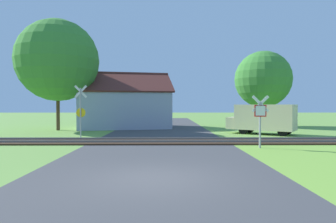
{
  "coord_description": "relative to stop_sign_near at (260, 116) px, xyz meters",
  "views": [
    {
      "loc": [
        0.35,
        -8.83,
        2.19
      ],
      "look_at": [
        0.5,
        9.72,
        1.8
      ],
      "focal_mm": 32.0,
      "sensor_mm": 36.0,
      "label": 1
    }
  ],
  "objects": [
    {
      "name": "road_asphalt",
      "position": [
        -5.18,
        -4.37,
        -1.61
      ],
      "size": [
        8.11,
        80.0,
        0.01
      ],
      "primitive_type": "cube",
      "color": "#424244",
      "rests_on": "ground"
    },
    {
      "name": "rail_track",
      "position": [
        -5.18,
        2.35,
        -1.56
      ],
      "size": [
        60.0,
        2.6,
        0.22
      ],
      "color": "#422D1E",
      "rests_on": "ground"
    },
    {
      "name": "ground_plane",
      "position": [
        -5.18,
        -6.37,
        -1.62
      ],
      "size": [
        160.0,
        160.0,
        0.0
      ],
      "primitive_type": "plane",
      "color": "#6B9942"
    },
    {
      "name": "mail_truck",
      "position": [
        2.53,
        7.29,
        -0.38
      ],
      "size": [
        5.09,
        4.29,
        2.24
      ],
      "rotation": [
        0.0,
        0.0,
        0.97
      ],
      "color": "beige",
      "rests_on": "ground"
    },
    {
      "name": "crossing_sign_far",
      "position": [
        -10.59,
        5.1,
        0.34
      ],
      "size": [
        0.88,
        0.13,
        3.55
      ],
      "rotation": [
        0.0,
        0.0,
        -0.03
      ],
      "color": "#9E9EA5",
      "rests_on": "ground"
    },
    {
      "name": "tree_far",
      "position": [
        5.26,
        15.7,
        3.25
      ],
      "size": [
        5.8,
        5.8,
        7.78
      ],
      "color": "#513823",
      "rests_on": "ground"
    },
    {
      "name": "stop_sign_near",
      "position": [
        0.0,
        0.0,
        0.0
      ],
      "size": [
        0.88,
        0.16,
        2.7
      ],
      "rotation": [
        0.0,
        0.0,
        3.08
      ],
      "color": "#9E9EA5",
      "rests_on": "ground"
    },
    {
      "name": "tree_left",
      "position": [
        -14.22,
        10.96,
        4.47
      ],
      "size": [
        7.09,
        7.09,
        9.63
      ],
      "color": "#513823",
      "rests_on": "ground"
    },
    {
      "name": "house",
      "position": [
        -8.91,
        13.99,
        0.28
      ],
      "size": [
        9.89,
        8.06,
        5.42
      ],
      "rotation": [
        0.0,
        0.0,
        0.2
      ],
      "color": "#99A3B7",
      "rests_on": "ground"
    }
  ]
}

